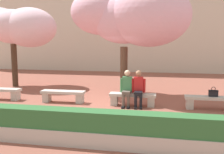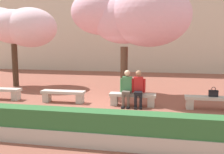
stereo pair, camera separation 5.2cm
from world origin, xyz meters
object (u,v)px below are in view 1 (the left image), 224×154
stone_bench_west_end (0,92)px  person_seated_left (127,87)px  stone_bench_near_east (210,101)px  cherry_tree_main (130,16)px  person_seated_right (138,87)px  stone_bench_center (133,98)px  cherry_tree_secondary (18,26)px  stone_bench_near_west (63,95)px  handbag (213,93)px

stone_bench_west_end → person_seated_left: (5.11, -0.05, 0.40)m
stone_bench_near_east → cherry_tree_main: size_ratio=0.33×
person_seated_right → stone_bench_west_end: bearing=179.4°
stone_bench_center → stone_bench_near_east: 2.65m
person_seated_left → cherry_tree_secondary: size_ratio=0.32×
person_seated_left → cherry_tree_secondary: 7.10m
person_seated_left → stone_bench_near_west: bearing=178.7°
stone_bench_west_end → stone_bench_near_east: (7.96, 0.00, 0.00)m
stone_bench_center → person_seated_right: bearing=-14.2°
stone_bench_near_west → handbag: handbag is taller
cherry_tree_secondary → cherry_tree_main: bearing=-12.3°
stone_bench_west_end → stone_bench_near_east: size_ratio=1.00×
stone_bench_near_west → person_seated_left: person_seated_left is taller
stone_bench_near_east → cherry_tree_secondary: (-8.81, 3.02, 2.74)m
stone_bench_center → stone_bench_near_east: (2.65, 0.00, 0.00)m
stone_bench_center → person_seated_right: 0.45m
person_seated_left → cherry_tree_main: cherry_tree_main is taller
stone_bench_center → person_seated_left: size_ratio=1.30×
stone_bench_near_west → person_seated_right: size_ratio=1.30×
stone_bench_center → cherry_tree_secondary: 7.39m
cherry_tree_main → stone_bench_near_west: bearing=-142.7°
stone_bench_center → handbag: 2.77m
stone_bench_near_west → handbag: bearing=0.1°
stone_bench_center → person_seated_left: (-0.20, -0.05, 0.40)m
stone_bench_near_east → person_seated_left: size_ratio=1.30×
cherry_tree_main → stone_bench_near_east: bearing=-30.2°
cherry_tree_secondary → stone_bench_near_east: bearing=-18.9°
person_seated_left → cherry_tree_main: bearing=94.9°
stone_bench_west_end → stone_bench_center: bearing=0.0°
stone_bench_west_end → cherry_tree_main: (4.95, 1.75, 3.06)m
handbag → cherry_tree_secondary: 9.72m
stone_bench_west_end → cherry_tree_secondary: cherry_tree_secondary is taller
person_seated_right → stone_bench_near_east: bearing=1.2°
person_seated_left → stone_bench_near_east: bearing=1.1°
stone_bench_near_west → handbag: 5.41m
stone_bench_near_east → handbag: 0.30m
stone_bench_near_west → stone_bench_near_east: size_ratio=1.00×
person_seated_left → handbag: bearing=1.2°
stone_bench_near_west → stone_bench_center: 2.65m
stone_bench_center → cherry_tree_main: (-0.36, 1.75, 3.06)m
person_seated_right → handbag: person_seated_right is taller
person_seated_right → handbag: (2.54, 0.06, -0.12)m
stone_bench_near_west → person_seated_left: 2.48m
stone_bench_west_end → handbag: bearing=0.1°
stone_bench_west_end → cherry_tree_main: size_ratio=0.33×
stone_bench_near_east → person_seated_left: person_seated_left is taller
stone_bench_west_end → person_seated_right: bearing=-0.6°
handbag → cherry_tree_secondary: bearing=161.4°
stone_bench_west_end → stone_bench_center: 5.31m
stone_bench_near_east → cherry_tree_main: cherry_tree_main is taller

